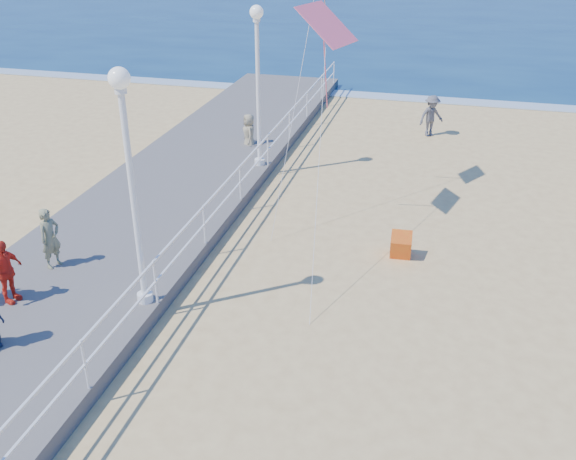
% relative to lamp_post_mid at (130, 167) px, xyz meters
% --- Properties ---
extents(ground, '(160.00, 160.00, 0.00)m').
position_rel_lamp_post_mid_xyz_m(ground, '(5.35, 0.00, -3.66)').
color(ground, '#E8C379').
rests_on(ground, ground).
extents(surf_line, '(160.00, 1.20, 0.04)m').
position_rel_lamp_post_mid_xyz_m(surf_line, '(5.35, 20.50, -3.63)').
color(surf_line, silver).
rests_on(surf_line, ground).
extents(boardwalk, '(5.00, 44.00, 0.40)m').
position_rel_lamp_post_mid_xyz_m(boardwalk, '(-2.15, 0.00, -3.46)').
color(boardwalk, slate).
rests_on(boardwalk, ground).
extents(railing, '(0.05, 42.00, 0.55)m').
position_rel_lamp_post_mid_xyz_m(railing, '(0.30, 0.00, -2.41)').
color(railing, white).
rests_on(railing, boardwalk).
extents(lamp_post_mid, '(0.44, 0.44, 5.32)m').
position_rel_lamp_post_mid_xyz_m(lamp_post_mid, '(0.00, 0.00, 0.00)').
color(lamp_post_mid, white).
rests_on(lamp_post_mid, boardwalk).
extents(lamp_post_far, '(0.44, 0.44, 5.32)m').
position_rel_lamp_post_mid_xyz_m(lamp_post_far, '(0.00, 9.00, 0.00)').
color(lamp_post_far, white).
rests_on(lamp_post_far, boardwalk).
extents(spectator_3, '(0.54, 0.96, 1.54)m').
position_rel_lamp_post_mid_xyz_m(spectator_3, '(-2.96, -0.78, -2.49)').
color(spectator_3, red).
rests_on(spectator_3, boardwalk).
extents(spectator_6, '(0.52, 0.65, 1.56)m').
position_rel_lamp_post_mid_xyz_m(spectator_6, '(-2.91, 0.90, -2.48)').
color(spectator_6, '#82815A').
rests_on(spectator_6, boardwalk).
extents(beach_walker_a, '(1.25, 1.17, 1.69)m').
position_rel_lamp_post_mid_xyz_m(beach_walker_a, '(5.52, 14.90, -2.82)').
color(beach_walker_a, '#555459').
rests_on(beach_walker_a, ground).
extents(beach_walker_c, '(0.79, 0.90, 1.55)m').
position_rel_lamp_post_mid_xyz_m(beach_walker_c, '(-1.02, 10.99, -2.89)').
color(beach_walker_c, gray).
rests_on(beach_walker_c, ground).
extents(box_kite, '(0.59, 0.74, 0.74)m').
position_rel_lamp_post_mid_xyz_m(box_kite, '(5.39, 4.28, -3.36)').
color(box_kite, red).
rests_on(box_kite, ground).
extents(kite_diamond_pink, '(1.51, 1.74, 0.97)m').
position_rel_lamp_post_mid_xyz_m(kite_diamond_pink, '(2.90, 5.79, 2.07)').
color(kite_diamond_pink, '#FF5D76').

